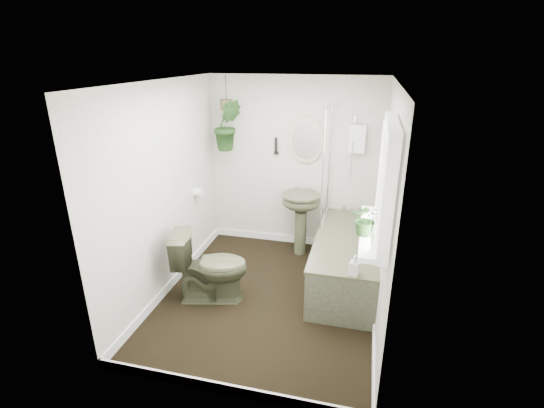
# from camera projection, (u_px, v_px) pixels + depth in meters

# --- Properties ---
(floor) EXTENTS (2.30, 2.80, 0.02)m
(floor) POSITION_uv_depth(u_px,v_px,m) (269.00, 297.00, 4.41)
(floor) COLOR black
(floor) RESTS_ON ground
(ceiling) EXTENTS (2.30, 2.80, 0.02)m
(ceiling) POSITION_uv_depth(u_px,v_px,m) (268.00, 81.00, 3.58)
(ceiling) COLOR white
(ceiling) RESTS_ON ground
(wall_back) EXTENTS (2.30, 0.02, 2.30)m
(wall_back) POSITION_uv_depth(u_px,v_px,m) (294.00, 164.00, 5.27)
(wall_back) COLOR silver
(wall_back) RESTS_ON ground
(wall_front) EXTENTS (2.30, 0.02, 2.30)m
(wall_front) POSITION_uv_depth(u_px,v_px,m) (218.00, 269.00, 2.71)
(wall_front) COLOR silver
(wall_front) RESTS_ON ground
(wall_left) EXTENTS (0.02, 2.80, 2.30)m
(wall_left) POSITION_uv_depth(u_px,v_px,m) (165.00, 191.00, 4.25)
(wall_left) COLOR silver
(wall_left) RESTS_ON ground
(wall_right) EXTENTS (0.02, 2.80, 2.30)m
(wall_right) POSITION_uv_depth(u_px,v_px,m) (387.00, 210.00, 3.73)
(wall_right) COLOR silver
(wall_right) RESTS_ON ground
(skirting) EXTENTS (2.30, 2.80, 0.10)m
(skirting) POSITION_uv_depth(u_px,v_px,m) (269.00, 292.00, 4.39)
(skirting) COLOR white
(skirting) RESTS_ON floor
(bathtub) EXTENTS (0.72, 1.72, 0.58)m
(bathtub) POSITION_uv_depth(u_px,v_px,m) (346.00, 260.00, 4.58)
(bathtub) COLOR #42462F
(bathtub) RESTS_ON floor
(bath_screen) EXTENTS (0.04, 0.72, 1.40)m
(bath_screen) POSITION_uv_depth(u_px,v_px,m) (326.00, 165.00, 4.74)
(bath_screen) COLOR silver
(bath_screen) RESTS_ON bathtub
(shower_box) EXTENTS (0.20, 0.10, 0.35)m
(shower_box) POSITION_uv_depth(u_px,v_px,m) (357.00, 139.00, 4.89)
(shower_box) COLOR white
(shower_box) RESTS_ON wall_back
(oval_mirror) EXTENTS (0.46, 0.03, 0.62)m
(oval_mirror) POSITION_uv_depth(u_px,v_px,m) (306.00, 140.00, 5.07)
(oval_mirror) COLOR #B9B38D
(oval_mirror) RESTS_ON wall_back
(wall_sconce) EXTENTS (0.04, 0.04, 0.22)m
(wall_sconce) POSITION_uv_depth(u_px,v_px,m) (276.00, 146.00, 5.19)
(wall_sconce) COLOR black
(wall_sconce) RESTS_ON wall_back
(toilet_roll_holder) EXTENTS (0.11, 0.11, 0.11)m
(toilet_roll_holder) POSITION_uv_depth(u_px,v_px,m) (198.00, 192.00, 4.96)
(toilet_roll_holder) COLOR white
(toilet_roll_holder) RESTS_ON wall_left
(window_recess) EXTENTS (0.08, 1.00, 0.90)m
(window_recess) POSITION_uv_depth(u_px,v_px,m) (386.00, 181.00, 2.94)
(window_recess) COLOR white
(window_recess) RESTS_ON wall_right
(window_sill) EXTENTS (0.18, 1.00, 0.04)m
(window_sill) POSITION_uv_depth(u_px,v_px,m) (372.00, 231.00, 3.10)
(window_sill) COLOR white
(window_sill) RESTS_ON wall_right
(window_blinds) EXTENTS (0.01, 0.86, 0.76)m
(window_blinds) POSITION_uv_depth(u_px,v_px,m) (380.00, 181.00, 2.95)
(window_blinds) COLOR white
(window_blinds) RESTS_ON wall_right
(toilet) EXTENTS (0.87, 0.62, 0.80)m
(toilet) POSITION_uv_depth(u_px,v_px,m) (211.00, 266.00, 4.23)
(toilet) COLOR #42462F
(toilet) RESTS_ON floor
(pedestal_sink) EXTENTS (0.55, 0.49, 0.85)m
(pedestal_sink) POSITION_uv_depth(u_px,v_px,m) (301.00, 224.00, 5.21)
(pedestal_sink) COLOR #42462F
(pedestal_sink) RESTS_ON floor
(sill_plant) EXTENTS (0.24, 0.21, 0.26)m
(sill_plant) POSITION_uv_depth(u_px,v_px,m) (367.00, 219.00, 2.96)
(sill_plant) COLOR black
(sill_plant) RESTS_ON window_sill
(hanging_plant) EXTENTS (0.43, 0.39, 0.64)m
(hanging_plant) POSITION_uv_depth(u_px,v_px,m) (227.00, 125.00, 4.98)
(hanging_plant) COLOR black
(hanging_plant) RESTS_ON ceiling
(soap_bottle) EXTENTS (0.11, 0.11, 0.20)m
(soap_bottle) POSITION_uv_depth(u_px,v_px,m) (354.00, 265.00, 3.70)
(soap_bottle) COLOR black
(soap_bottle) RESTS_ON bathtub
(hanging_pot) EXTENTS (0.16, 0.16, 0.12)m
(hanging_pot) POSITION_uv_depth(u_px,v_px,m) (227.00, 104.00, 4.89)
(hanging_pot) COLOR #4C432A
(hanging_pot) RESTS_ON ceiling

